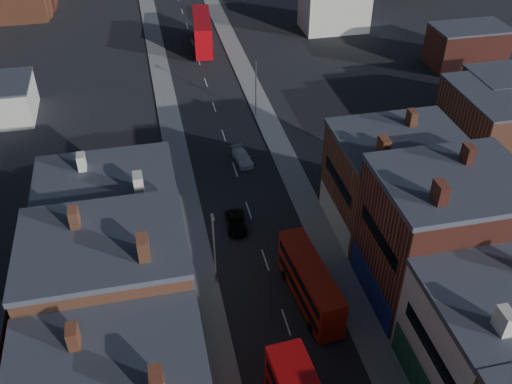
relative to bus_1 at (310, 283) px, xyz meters
name	(u,v)px	position (x,y,z in m)	size (l,w,h in m)	color
pavement_west	(179,167)	(-9.13, 24.05, -2.33)	(3.00, 200.00, 0.12)	gray
pavement_east	(283,154)	(3.87, 24.05, -2.33)	(3.00, 200.00, 0.12)	gray
lamp_post_2	(214,246)	(-7.83, 4.05, 2.32)	(0.25, 0.70, 8.12)	slate
lamp_post_3	(256,86)	(2.57, 34.05, 2.32)	(0.25, 0.70, 8.12)	slate
bus_1	(310,283)	(0.00, 0.00, 0.00)	(3.30, 10.42, 4.42)	#A11809
bus_2	(202,32)	(-1.13, 59.27, 0.52)	(4.08, 12.70, 5.39)	#BA080E
car_2	(236,223)	(-4.49, 11.57, -1.79)	(1.97, 4.28, 1.19)	black
car_3	(242,157)	(-1.43, 23.53, -1.75)	(1.79, 4.41, 1.28)	silver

